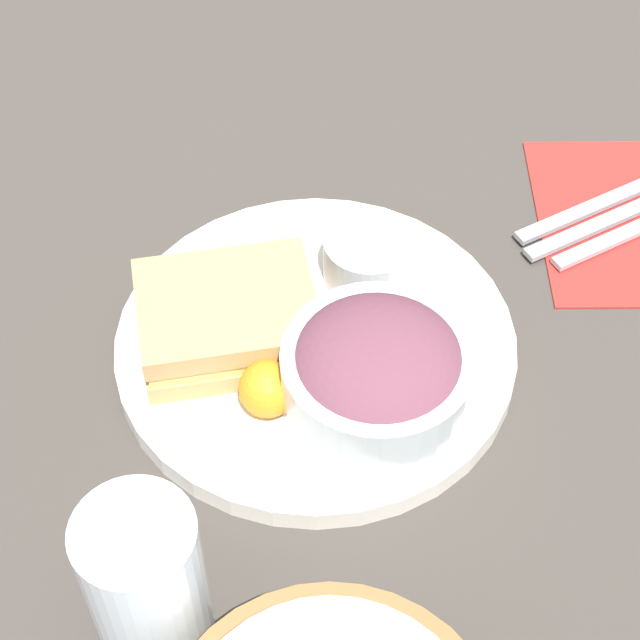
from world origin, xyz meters
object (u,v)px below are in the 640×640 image
(fork, at_px, (612,201))
(plate, at_px, (320,346))
(drink_glass, at_px, (153,587))
(knife, at_px, (626,215))
(salad_bowl, at_px, (382,373))
(dressing_cup, at_px, (372,258))
(sandwich, at_px, (232,320))

(fork, bearing_deg, plate, -176.31)
(drink_glass, xyz_separation_m, knife, (-0.34, -0.34, -0.06))
(drink_glass, distance_m, knife, 0.49)
(plate, relative_size, salad_bowl, 2.25)
(plate, bearing_deg, dressing_cup, -122.44)
(knife, bearing_deg, drink_glass, -163.14)
(salad_bowl, height_order, fork, salad_bowl)
(sandwich, relative_size, drink_glass, 1.08)
(drink_glass, bearing_deg, dressing_cup, -115.90)
(drink_glass, bearing_deg, salad_bowl, -130.72)
(dressing_cup, height_order, fork, dressing_cup)
(dressing_cup, bearing_deg, drink_glass, 64.10)
(sandwich, relative_size, dressing_cup, 2.07)
(sandwich, height_order, knife, sandwich)
(sandwich, bearing_deg, plate, -179.03)
(salad_bowl, distance_m, fork, 0.29)
(salad_bowl, bearing_deg, knife, -137.20)
(plate, relative_size, fork, 1.61)
(salad_bowl, relative_size, knife, 0.68)
(sandwich, distance_m, dressing_cup, 0.12)
(sandwich, bearing_deg, knife, -156.19)
(plate, height_order, sandwich, sandwich)
(plate, bearing_deg, salad_bowl, 125.50)
(dressing_cup, relative_size, knife, 0.35)
(fork, distance_m, knife, 0.02)
(plate, height_order, knife, plate)
(salad_bowl, bearing_deg, dressing_cup, -89.30)
(drink_glass, relative_size, fork, 0.71)
(drink_glass, height_order, fork, drink_glass)
(dressing_cup, height_order, knife, dressing_cup)
(plate, bearing_deg, sandwich, 0.97)
(dressing_cup, xyz_separation_m, knife, (-0.21, -0.07, -0.03))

